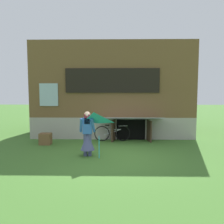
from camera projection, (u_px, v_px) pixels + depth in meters
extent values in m
plane|color=#3D6B28|center=(111.00, 157.00, 8.62)|extent=(60.00, 60.00, 0.00)
cube|color=#9E998E|center=(113.00, 122.00, 14.00)|extent=(8.22, 4.93, 1.08)
cube|color=brown|center=(113.00, 81.00, 13.77)|extent=(8.22, 4.93, 3.77)
cube|color=black|center=(112.00, 81.00, 11.29)|extent=(4.53, 0.08, 1.17)
cube|color=#9EB7C6|center=(112.00, 81.00, 11.31)|extent=(4.37, 0.04, 1.05)
cube|color=#9EB7C6|center=(49.00, 95.00, 11.43)|extent=(0.90, 0.06, 1.10)
cube|color=black|center=(131.00, 130.00, 11.52)|extent=(1.40, 0.03, 1.00)
cube|color=#3D2B1E|center=(114.00, 131.00, 11.25)|extent=(0.21, 0.70, 1.00)
cube|color=#3D2B1E|center=(149.00, 131.00, 11.22)|extent=(0.17, 0.70, 1.00)
cube|color=gray|center=(132.00, 118.00, 10.93)|extent=(2.91, 1.09, 0.18)
cylinder|color=#474C75|center=(85.00, 145.00, 8.69)|extent=(0.14, 0.14, 0.84)
cylinder|color=#474C75|center=(90.00, 145.00, 8.69)|extent=(0.14, 0.14, 0.84)
cone|color=#474C75|center=(88.00, 141.00, 8.68)|extent=(0.52, 0.52, 0.63)
cube|color=#3366B7|center=(87.00, 126.00, 8.62)|extent=(0.34, 0.20, 0.59)
cylinder|color=#3366B7|center=(81.00, 125.00, 8.53)|extent=(0.17, 0.33, 0.55)
cylinder|color=#3366B7|center=(93.00, 125.00, 8.52)|extent=(0.17, 0.33, 0.55)
cube|color=maroon|center=(87.00, 119.00, 8.54)|extent=(0.20, 0.08, 0.36)
sphere|color=#D8AD8E|center=(87.00, 115.00, 8.59)|extent=(0.23, 0.23, 0.23)
pyramid|color=#2DB2CC|center=(94.00, 123.00, 8.04)|extent=(0.97, 0.82, 0.49)
cylinder|color=beige|center=(96.00, 130.00, 8.38)|extent=(0.01, 0.61, 0.42)
cylinder|color=#2DB2CC|center=(99.00, 147.00, 8.39)|extent=(0.03, 0.03, 0.81)
torus|color=black|center=(123.00, 133.00, 11.24)|extent=(0.74, 0.10, 0.73)
torus|color=black|center=(102.00, 134.00, 11.19)|extent=(0.74, 0.10, 0.73)
cylinder|color=#ADAFB5|center=(112.00, 130.00, 11.20)|extent=(0.75, 0.09, 0.04)
cylinder|color=#ADAFB5|center=(112.00, 132.00, 11.21)|extent=(0.82, 0.10, 0.30)
cylinder|color=#ADAFB5|center=(107.00, 130.00, 11.18)|extent=(0.04, 0.04, 0.41)
cube|color=black|center=(107.00, 125.00, 11.16)|extent=(0.20, 0.08, 0.05)
cylinder|color=#ADAFB5|center=(123.00, 126.00, 11.21)|extent=(0.44, 0.06, 0.03)
cube|color=brown|center=(46.00, 139.00, 10.53)|extent=(0.50, 0.43, 0.51)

